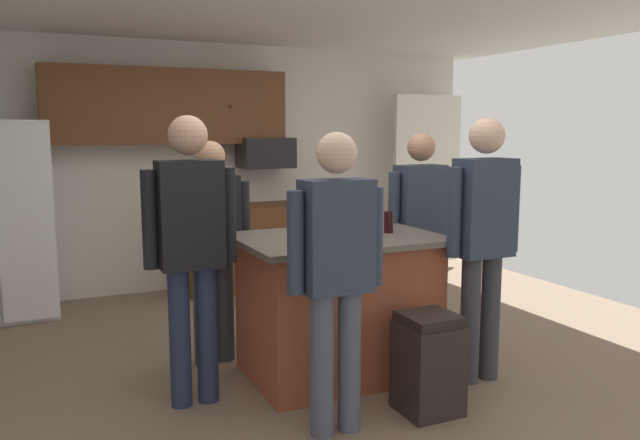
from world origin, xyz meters
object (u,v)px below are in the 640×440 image
(person_guest_right, at_px, (420,222))
(trash_bin, at_px, (428,364))
(glass_dark_ale, at_px, (362,225))
(tumbler_amber, at_px, (372,215))
(mug_blue_stoneware, at_px, (344,231))
(kitchen_island, at_px, (338,305))
(glass_stout_tall, at_px, (368,230))
(glass_short_whisky, at_px, (336,231))
(mug_ceramic_white, at_px, (351,228))
(person_guest_left, at_px, (336,264))
(microwave_over_range, at_px, (266,153))
(person_guest_by_door, at_px, (483,231))
(person_host_foreground, at_px, (191,240))
(person_elder_center, at_px, (212,237))
(glass_pilsner, at_px, (389,222))

(person_guest_right, relative_size, trash_bin, 2.74)
(glass_dark_ale, relative_size, tumbler_amber, 1.01)
(mug_blue_stoneware, bearing_deg, glass_dark_ale, 4.01)
(kitchen_island, xyz_separation_m, glass_stout_tall, (0.06, -0.30, 0.56))
(person_guest_right, distance_m, glass_short_whisky, 1.23)
(mug_ceramic_white, height_order, tumbler_amber, tumbler_amber)
(person_guest_left, height_order, glass_short_whisky, person_guest_left)
(mug_blue_stoneware, bearing_deg, microwave_over_range, 80.72)
(mug_blue_stoneware, bearing_deg, glass_stout_tall, -67.24)
(person_guest_by_door, distance_m, glass_short_whisky, 1.00)
(microwave_over_range, xyz_separation_m, person_host_foreground, (-1.45, -2.67, -0.41))
(person_elder_center, relative_size, glass_pilsner, 10.70)
(person_host_foreground, xyz_separation_m, glass_pilsner, (1.41, 0.03, 0.02))
(glass_stout_tall, distance_m, tumbler_amber, 0.74)
(glass_short_whisky, distance_m, trash_bin, 0.99)
(person_elder_center, height_order, person_guest_left, person_guest_left)
(kitchen_island, xyz_separation_m, person_guest_left, (-0.40, -0.77, 0.48))
(glass_dark_ale, distance_m, glass_short_whisky, 0.29)
(kitchen_island, distance_m, person_host_foreground, 1.16)
(person_elder_center, bearing_deg, person_guest_right, 32.35)
(microwave_over_range, relative_size, tumbler_amber, 3.41)
(person_host_foreground, height_order, person_elder_center, person_host_foreground)
(mug_blue_stoneware, distance_m, glass_short_whisky, 0.17)
(microwave_over_range, xyz_separation_m, glass_short_whisky, (-0.57, -2.85, -0.39))
(glass_stout_tall, relative_size, mug_ceramic_white, 1.31)
(trash_bin, bearing_deg, mug_blue_stoneware, 110.70)
(person_elder_center, height_order, glass_stout_tall, person_elder_center)
(mug_ceramic_white, relative_size, trash_bin, 0.20)
(microwave_over_range, height_order, glass_dark_ale, microwave_over_range)
(person_elder_center, xyz_separation_m, tumbler_amber, (1.16, -0.27, 0.13))
(mug_ceramic_white, relative_size, glass_short_whisky, 0.80)
(person_host_foreground, distance_m, trash_bin, 1.61)
(kitchen_island, relative_size, mug_ceramic_white, 11.10)
(person_guest_right, relative_size, tumbler_amber, 10.19)
(glass_short_whisky, bearing_deg, mug_blue_stoneware, 43.92)
(glass_short_whisky, distance_m, tumbler_amber, 0.81)
(mug_ceramic_white, bearing_deg, person_guest_left, -122.56)
(person_guest_right, height_order, glass_stout_tall, person_guest_right)
(kitchen_island, bearing_deg, glass_short_whisky, -120.40)
(trash_bin, bearing_deg, tumbler_amber, 78.76)
(person_guest_by_door, bearing_deg, person_guest_left, 43.98)
(person_guest_left, height_order, glass_dark_ale, person_guest_left)
(glass_short_whisky, bearing_deg, glass_stout_tall, -19.24)
(person_guest_by_door, bearing_deg, glass_dark_ale, 2.16)
(person_guest_by_door, relative_size, tumbler_amber, 10.82)
(mug_ceramic_white, bearing_deg, microwave_over_range, 82.72)
(person_guest_left, xyz_separation_m, glass_short_whisky, (0.26, 0.54, 0.08))
(person_guest_by_door, relative_size, person_host_foreground, 1.00)
(person_elder_center, bearing_deg, person_host_foreground, -75.24)
(person_guest_left, distance_m, glass_pilsner, 1.08)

